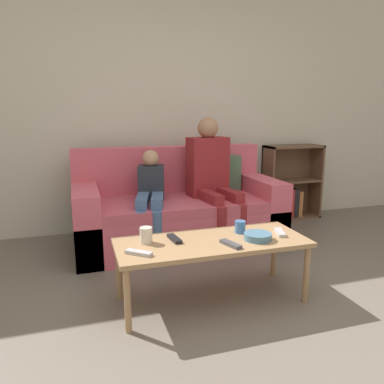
{
  "coord_description": "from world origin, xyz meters",
  "views": [
    {
      "loc": [
        -0.95,
        -1.53,
        1.27
      ],
      "look_at": [
        -0.07,
        1.26,
        0.64
      ],
      "focal_mm": 35.0,
      "sensor_mm": 36.0,
      "label": 1
    }
  ],
  "objects_px": {
    "tv_remote_0": "(280,232)",
    "snack_bowl": "(258,236)",
    "cup_far": "(146,235)",
    "tv_remote_3": "(139,253)",
    "tv_remote_2": "(231,244)",
    "person_adult": "(211,172)",
    "tv_remote_1": "(174,239)",
    "couch": "(178,212)",
    "cup_near": "(240,227)",
    "person_child": "(151,195)",
    "coffee_table": "(212,246)",
    "bookshelf": "(287,189)"
  },
  "relations": [
    {
      "from": "tv_remote_0",
      "to": "snack_bowl",
      "type": "relative_size",
      "value": 0.95
    },
    {
      "from": "cup_far",
      "to": "tv_remote_3",
      "type": "height_order",
      "value": "cup_far"
    },
    {
      "from": "tv_remote_2",
      "to": "tv_remote_3",
      "type": "distance_m",
      "value": 0.59
    },
    {
      "from": "person_adult",
      "to": "tv_remote_1",
      "type": "distance_m",
      "value": 1.25
    },
    {
      "from": "tv_remote_3",
      "to": "couch",
      "type": "bearing_deg",
      "value": 15.7
    },
    {
      "from": "tv_remote_0",
      "to": "tv_remote_3",
      "type": "bearing_deg",
      "value": -157.81
    },
    {
      "from": "cup_near",
      "to": "snack_bowl",
      "type": "height_order",
      "value": "cup_near"
    },
    {
      "from": "person_child",
      "to": "tv_remote_0",
      "type": "xyz_separation_m",
      "value": [
        0.71,
        -1.07,
        -0.09
      ]
    },
    {
      "from": "couch",
      "to": "tv_remote_2",
      "type": "height_order",
      "value": "couch"
    },
    {
      "from": "person_child",
      "to": "cup_near",
      "type": "relative_size",
      "value": 10.65
    },
    {
      "from": "person_child",
      "to": "tv_remote_3",
      "type": "relative_size",
      "value": 5.73
    },
    {
      "from": "coffee_table",
      "to": "person_child",
      "type": "bearing_deg",
      "value": 101.06
    },
    {
      "from": "bookshelf",
      "to": "cup_far",
      "type": "relative_size",
      "value": 8.36
    },
    {
      "from": "tv_remote_3",
      "to": "tv_remote_1",
      "type": "bearing_deg",
      "value": -15.59
    },
    {
      "from": "couch",
      "to": "tv_remote_2",
      "type": "xyz_separation_m",
      "value": [
        -0.01,
        -1.33,
        0.14
      ]
    },
    {
      "from": "couch",
      "to": "tv_remote_2",
      "type": "bearing_deg",
      "value": -90.52
    },
    {
      "from": "cup_far",
      "to": "snack_bowl",
      "type": "distance_m",
      "value": 0.74
    },
    {
      "from": "snack_bowl",
      "to": "tv_remote_1",
      "type": "bearing_deg",
      "value": 163.96
    },
    {
      "from": "person_adult",
      "to": "snack_bowl",
      "type": "bearing_deg",
      "value": -102.65
    },
    {
      "from": "person_adult",
      "to": "tv_remote_0",
      "type": "bearing_deg",
      "value": -92.6
    },
    {
      "from": "person_adult",
      "to": "tv_remote_2",
      "type": "distance_m",
      "value": 1.31
    },
    {
      "from": "snack_bowl",
      "to": "tv_remote_3",
      "type": "bearing_deg",
      "value": -177.99
    },
    {
      "from": "couch",
      "to": "tv_remote_0",
      "type": "relative_size",
      "value": 10.96
    },
    {
      "from": "coffee_table",
      "to": "tv_remote_3",
      "type": "bearing_deg",
      "value": -168.26
    },
    {
      "from": "cup_far",
      "to": "tv_remote_0",
      "type": "bearing_deg",
      "value": -6.19
    },
    {
      "from": "person_child",
      "to": "tv_remote_0",
      "type": "bearing_deg",
      "value": -42.22
    },
    {
      "from": "bookshelf",
      "to": "person_adult",
      "type": "relative_size",
      "value": 0.72
    },
    {
      "from": "person_child",
      "to": "bookshelf",
      "type": "bearing_deg",
      "value": 33.17
    },
    {
      "from": "person_child",
      "to": "cup_far",
      "type": "distance_m",
      "value": 0.99
    },
    {
      "from": "tv_remote_0",
      "to": "tv_remote_2",
      "type": "xyz_separation_m",
      "value": [
        -0.42,
        -0.11,
        0.0
      ]
    },
    {
      "from": "tv_remote_0",
      "to": "tv_remote_3",
      "type": "xyz_separation_m",
      "value": [
        -1.01,
        -0.09,
        0.0
      ]
    },
    {
      "from": "cup_far",
      "to": "tv_remote_2",
      "type": "xyz_separation_m",
      "value": [
        0.51,
        -0.21,
        -0.04
      ]
    },
    {
      "from": "tv_remote_2",
      "to": "couch",
      "type": "bearing_deg",
      "value": 71.84
    },
    {
      "from": "cup_near",
      "to": "cup_far",
      "type": "bearing_deg",
      "value": -179.46
    },
    {
      "from": "couch",
      "to": "tv_remote_2",
      "type": "distance_m",
      "value": 1.34
    },
    {
      "from": "snack_bowl",
      "to": "tv_remote_2",
      "type": "bearing_deg",
      "value": -166.25
    },
    {
      "from": "cup_far",
      "to": "tv_remote_1",
      "type": "relative_size",
      "value": 0.6
    },
    {
      "from": "snack_bowl",
      "to": "person_adult",
      "type": "bearing_deg",
      "value": 84.79
    },
    {
      "from": "coffee_table",
      "to": "cup_near",
      "type": "bearing_deg",
      "value": 20.21
    },
    {
      "from": "person_child",
      "to": "tv_remote_0",
      "type": "height_order",
      "value": "person_child"
    },
    {
      "from": "bookshelf",
      "to": "cup_near",
      "type": "distance_m",
      "value": 2.08
    },
    {
      "from": "coffee_table",
      "to": "cup_far",
      "type": "xyz_separation_m",
      "value": [
        -0.43,
        0.08,
        0.09
      ]
    },
    {
      "from": "person_child",
      "to": "tv_remote_1",
      "type": "bearing_deg",
      "value": -77.74
    },
    {
      "from": "coffee_table",
      "to": "cup_far",
      "type": "bearing_deg",
      "value": 168.88
    },
    {
      "from": "tv_remote_2",
      "to": "tv_remote_3",
      "type": "relative_size",
      "value": 1.1
    },
    {
      "from": "cup_near",
      "to": "tv_remote_3",
      "type": "distance_m",
      "value": 0.78
    },
    {
      "from": "coffee_table",
      "to": "tv_remote_3",
      "type": "relative_size",
      "value": 7.94
    },
    {
      "from": "bookshelf",
      "to": "cup_near",
      "type": "xyz_separation_m",
      "value": [
        -1.35,
        -1.58,
        0.13
      ]
    },
    {
      "from": "snack_bowl",
      "to": "bookshelf",
      "type": "bearing_deg",
      "value": 53.29
    },
    {
      "from": "bookshelf",
      "to": "cup_near",
      "type": "height_order",
      "value": "bookshelf"
    }
  ]
}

